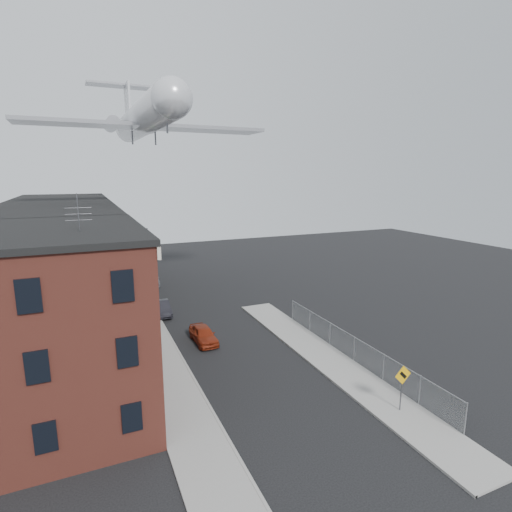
{
  "coord_description": "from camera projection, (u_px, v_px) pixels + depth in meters",
  "views": [
    {
      "loc": [
        -9.86,
        -16.23,
        13.02
      ],
      "look_at": [
        -0.01,
        6.26,
        8.01
      ],
      "focal_mm": 28.0,
      "sensor_mm": 36.0,
      "label": 1
    }
  ],
  "objects": [
    {
      "name": "sidewalk_left",
      "position": [
        136.0,
        305.0,
        40.42
      ],
      "size": [
        3.0,
        62.0,
        0.12
      ],
      "primitive_type": "cube",
      "color": "gray",
      "rests_on": "ground"
    },
    {
      "name": "curb_left",
      "position": [
        151.0,
        303.0,
        40.98
      ],
      "size": [
        0.15,
        62.0,
        0.14
      ],
      "primitive_type": "cube",
      "color": "gray",
      "rests_on": "ground"
    },
    {
      "name": "row_house_b",
      "position": [
        61.0,
        263.0,
        36.42
      ],
      "size": [
        11.98,
        7.0,
        10.3
      ],
      "color": "gray",
      "rests_on": "ground"
    },
    {
      "name": "car_mid",
      "position": [
        162.0,
        308.0,
        37.72
      ],
      "size": [
        1.48,
        3.99,
        1.3
      ],
      "primitive_type": "imported",
      "rotation": [
        0.0,
        0.0,
        -0.02
      ],
      "color": "black",
      "rests_on": "ground"
    },
    {
      "name": "curb_right",
      "position": [
        310.0,
        363.0,
        28.01
      ],
      "size": [
        0.15,
        26.0,
        0.14
      ],
      "primitive_type": "cube",
      "color": "gray",
      "rests_on": "ground"
    },
    {
      "name": "row_house_d",
      "position": [
        65.0,
        240.0,
        48.98
      ],
      "size": [
        11.98,
        7.0,
        10.3
      ],
      "color": "gray",
      "rests_on": "ground"
    },
    {
      "name": "street_tree",
      "position": [
        132.0,
        264.0,
        43.35
      ],
      "size": [
        3.22,
        3.2,
        5.2
      ],
      "color": "black",
      "rests_on": "ground"
    },
    {
      "name": "row_house_a",
      "position": [
        57.0,
        281.0,
        30.13
      ],
      "size": [
        11.98,
        7.0,
        10.3
      ],
      "color": "slate",
      "rests_on": "ground"
    },
    {
      "name": "car_far",
      "position": [
        151.0,
        279.0,
        48.17
      ],
      "size": [
        2.23,
        4.67,
        1.31
      ],
      "primitive_type": "imported",
      "rotation": [
        0.0,
        0.0,
        -0.09
      ],
      "color": "slate",
      "rests_on": "ground"
    },
    {
      "name": "chainlink_fence",
      "position": [
        354.0,
        349.0,
        28.08
      ],
      "size": [
        0.06,
        18.06,
        1.9
      ],
      "color": "gray",
      "rests_on": "ground"
    },
    {
      "name": "utility_pole",
      "position": [
        141.0,
        274.0,
        34.07
      ],
      "size": [
        1.8,
        0.26,
        9.0
      ],
      "color": "black",
      "rests_on": "ground"
    },
    {
      "name": "warning_sign",
      "position": [
        402.0,
        381.0,
        21.95
      ],
      "size": [
        1.1,
        0.11,
        2.8
      ],
      "color": "#515156",
      "rests_on": "ground"
    },
    {
      "name": "row_house_c",
      "position": [
        63.0,
        250.0,
        42.7
      ],
      "size": [
        11.98,
        7.0,
        10.3
      ],
      "color": "slate",
      "rests_on": "ground"
    },
    {
      "name": "ground",
      "position": [
        304.0,
        426.0,
        21.05
      ],
      "size": [
        120.0,
        120.0,
        0.0
      ],
      "primitive_type": "plane",
      "color": "black",
      "rests_on": "ground"
    },
    {
      "name": "airplane",
      "position": [
        144.0,
        118.0,
        40.99
      ],
      "size": [
        23.73,
        27.09,
        7.88
      ],
      "color": "silver",
      "rests_on": "ground"
    },
    {
      "name": "corner_building",
      "position": [
        48.0,
        323.0,
        21.59
      ],
      "size": [
        10.31,
        12.3,
        12.15
      ],
      "color": "black",
      "rests_on": "ground"
    },
    {
      "name": "car_near",
      "position": [
        203.0,
        334.0,
        31.46
      ],
      "size": [
        1.67,
        3.93,
        1.33
      ],
      "primitive_type": "imported",
      "rotation": [
        0.0,
        0.0,
        0.03
      ],
      "color": "maroon",
      "rests_on": "ground"
    },
    {
      "name": "sidewalk_right",
      "position": [
        328.0,
        359.0,
        28.58
      ],
      "size": [
        3.0,
        26.0,
        0.12
      ],
      "primitive_type": "cube",
      "color": "gray",
      "rests_on": "ground"
    },
    {
      "name": "row_house_e",
      "position": [
        67.0,
        233.0,
        55.27
      ],
      "size": [
        11.98,
        7.0,
        10.3
      ],
      "color": "slate",
      "rests_on": "ground"
    }
  ]
}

